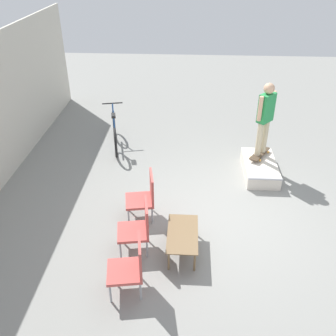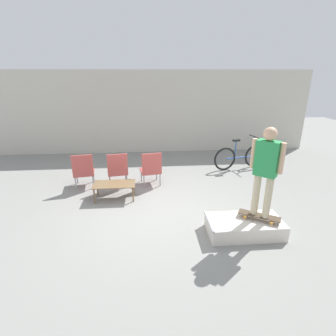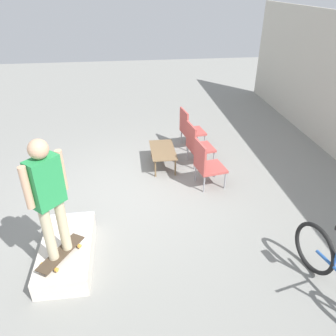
{
  "view_description": "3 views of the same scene",
  "coord_description": "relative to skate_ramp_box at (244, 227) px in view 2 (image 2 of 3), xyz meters",
  "views": [
    {
      "loc": [
        -5.77,
        0.66,
        4.58
      ],
      "look_at": [
        0.49,
        1.04,
        0.76
      ],
      "focal_mm": 40.0,
      "sensor_mm": 36.0,
      "label": 1
    },
    {
      "loc": [
        -0.18,
        -5.14,
        2.9
      ],
      "look_at": [
        0.34,
        1.06,
        0.62
      ],
      "focal_mm": 28.0,
      "sensor_mm": 36.0,
      "label": 2
    },
    {
      "loc": [
        5.28,
        0.01,
        3.55
      ],
      "look_at": [
        0.19,
        0.67,
        0.6
      ],
      "focal_mm": 35.0,
      "sensor_mm": 36.0,
      "label": 3
    }
  ],
  "objects": [
    {
      "name": "person_skater",
      "position": [
        0.26,
        -0.01,
        1.22
      ],
      "size": [
        0.44,
        0.42,
        1.66
      ],
      "rotation": [
        0.0,
        0.0,
        -0.75
      ],
      "color": "#C6B793",
      "rests_on": "skateboard_on_ramp"
    },
    {
      "name": "patio_chair_center",
      "position": [
        -2.59,
        2.43,
        0.35
      ],
      "size": [
        0.6,
        0.6,
        0.94
      ],
      "rotation": [
        0.0,
        0.0,
        3.31
      ],
      "color": "#99999E",
      "rests_on": "ground_plane"
    },
    {
      "name": "house_wall_back",
      "position": [
        -1.62,
        5.66,
        1.35
      ],
      "size": [
        12.0,
        0.06,
        3.0
      ],
      "color": "beige",
      "rests_on": "ground_plane"
    },
    {
      "name": "bicycle",
      "position": [
        1.14,
        3.53,
        0.24
      ],
      "size": [
        1.79,
        0.58,
        1.03
      ],
      "rotation": [
        0.0,
        0.0,
        0.22
      ],
      "color": "black",
      "rests_on": "ground_plane"
    },
    {
      "name": "patio_chair_left",
      "position": [
        -3.48,
        2.43,
        0.35
      ],
      "size": [
        0.6,
        0.6,
        0.94
      ],
      "rotation": [
        0.0,
        0.0,
        3.3
      ],
      "color": "#99999E",
      "rests_on": "ground_plane"
    },
    {
      "name": "skate_ramp_box",
      "position": [
        0.0,
        0.0,
        0.0
      ],
      "size": [
        1.42,
        0.71,
        0.32
      ],
      "color": "silver",
      "rests_on": "ground_plane"
    },
    {
      "name": "patio_chair_right",
      "position": [
        -1.71,
        2.43,
        0.35
      ],
      "size": [
        0.6,
        0.6,
        0.94
      ],
      "rotation": [
        0.0,
        0.0,
        3.31
      ],
      "color": "#99999E",
      "rests_on": "ground_plane"
    },
    {
      "name": "coffee_table",
      "position": [
        -2.61,
        1.69,
        0.2
      ],
      "size": [
        1.0,
        0.52,
        0.39
      ],
      "color": "brown",
      "rests_on": "ground_plane"
    },
    {
      "name": "skateboard_on_ramp",
      "position": [
        0.26,
        -0.01,
        0.23
      ],
      "size": [
        0.75,
        0.57,
        0.07
      ],
      "rotation": [
        0.0,
        0.0,
        -0.55
      ],
      "color": "#473828",
      "rests_on": "skate_ramp_box"
    },
    {
      "name": "ground_plane",
      "position": [
        -1.62,
        0.99,
        -0.15
      ],
      "size": [
        24.0,
        24.0,
        0.0
      ],
      "primitive_type": "plane",
      "color": "gray"
    }
  ]
}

